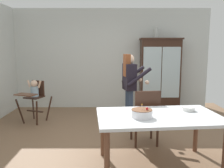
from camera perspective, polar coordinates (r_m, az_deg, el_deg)
name	(u,v)px	position (r m, az deg, el deg)	size (l,w,h in m)	color
ground_plane	(109,144)	(4.19, -0.79, -14.44)	(6.24, 6.24, 0.00)	brown
wall_back	(109,59)	(6.49, -0.61, 6.06)	(5.32, 0.06, 2.70)	silver
china_cabinet	(159,74)	(6.38, 11.23, 2.33)	(1.09, 0.48, 1.91)	#382116
ceramic_vase	(155,33)	(6.34, 10.37, 11.97)	(0.13, 0.13, 0.27)	#B2B7B2
high_chair_with_toddler	(33,94)	(5.48, -18.62, -2.20)	(0.73, 0.81, 0.95)	#382116
adult_person	(129,82)	(4.71, 4.04, 0.40)	(0.58, 0.57, 1.53)	#33425B
dining_table	(157,121)	(3.32, 10.94, -8.75)	(1.76, 1.16, 0.74)	silver
birthday_cake	(141,113)	(3.14, 6.96, -7.05)	(0.28, 0.28, 0.19)	white
serving_bowl	(187,109)	(3.63, 17.80, -5.73)	(0.18, 0.18, 0.06)	silver
dining_chair_far_side	(145,114)	(4.02, 7.94, -7.13)	(0.49, 0.49, 0.96)	#382116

